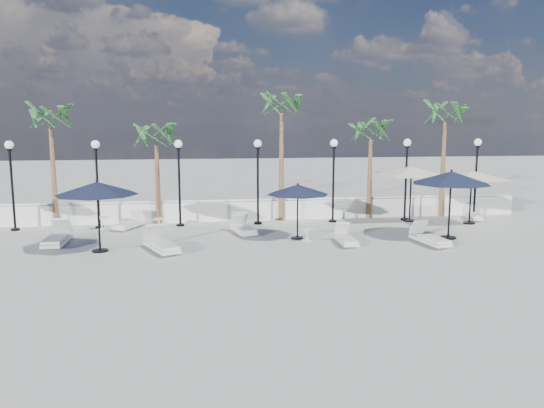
{
  "coord_description": "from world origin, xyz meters",
  "views": [
    {
      "loc": [
        -2.66,
        -17.13,
        4.62
      ],
      "look_at": [
        0.12,
        2.72,
        1.5
      ],
      "focal_mm": 35.0,
      "sensor_mm": 36.0,
      "label": 1
    }
  ],
  "objects": [
    {
      "name": "lounger_1",
      "position": [
        -4.02,
        1.78,
        0.27
      ],
      "size": [
        1.46,
        2.2,
        0.79
      ],
      "rotation": [
        0.0,
        0.0,
        0.42
      ],
      "color": "silver",
      "rests_on": "ground"
    },
    {
      "name": "lounger_4",
      "position": [
        -0.9,
        4.36,
        0.22
      ],
      "size": [
        0.96,
        1.82,
        0.65
      ],
      "rotation": [
        0.0,
        0.0,
        0.24
      ],
      "color": "silver",
      "rests_on": "ground"
    },
    {
      "name": "ground",
      "position": [
        0.0,
        0.0,
        0.0
      ],
      "size": [
        100.0,
        100.0,
        0.0
      ],
      "primitive_type": "plane",
      "color": "#AAAAA5",
      "rests_on": "ground"
    },
    {
      "name": "parasol_navy_mid",
      "position": [
        1.21,
        3.24,
        1.96
      ],
      "size": [
        2.49,
        2.49,
        2.23
      ],
      "color": "black",
      "rests_on": "ground"
    },
    {
      "name": "balustrade",
      "position": [
        0.0,
        7.5,
        0.47
      ],
      "size": [
        26.0,
        0.3,
        1.01
      ],
      "color": "silver",
      "rests_on": "ground"
    },
    {
      "name": "lamppost_2",
      "position": [
        -3.5,
        6.5,
        2.49
      ],
      "size": [
        0.36,
        0.36,
        3.84
      ],
      "color": "black",
      "rests_on": "ground"
    },
    {
      "name": "side_table_1",
      "position": [
        -4.37,
        5.72,
        0.31
      ],
      "size": [
        0.53,
        0.53,
        0.51
      ],
      "color": "silver",
      "rests_on": "ground"
    },
    {
      "name": "side_table_2",
      "position": [
        1.51,
        2.81,
        0.31
      ],
      "size": [
        0.53,
        0.53,
        0.51
      ],
      "color": "silver",
      "rests_on": "ground"
    },
    {
      "name": "lounger_2",
      "position": [
        -5.66,
        6.22,
        0.23
      ],
      "size": [
        1.29,
        1.92,
        0.69
      ],
      "rotation": [
        0.0,
        0.0,
        -0.43
      ],
      "color": "silver",
      "rests_on": "ground"
    },
    {
      "name": "palm_3",
      "position": [
        5.5,
        7.3,
        3.95
      ],
      "size": [
        2.6,
        2.6,
        4.9
      ],
      "color": "brown",
      "rests_on": "ground"
    },
    {
      "name": "lamppost_6",
      "position": [
        10.5,
        6.5,
        2.49
      ],
      "size": [
        0.36,
        0.36,
        3.84
      ],
      "color": "black",
      "rests_on": "ground"
    },
    {
      "name": "lamppost_0",
      "position": [
        -10.5,
        6.5,
        2.49
      ],
      "size": [
        0.36,
        0.36,
        3.84
      ],
      "color": "black",
      "rests_on": "ground"
    },
    {
      "name": "parasol_cream_sq_a",
      "position": [
        9.6,
        5.24,
        2.41
      ],
      "size": [
        5.3,
        5.3,
        2.6
      ],
      "color": "black",
      "rests_on": "ground"
    },
    {
      "name": "lounger_3",
      "position": [
        -0.79,
        4.51,
        0.24
      ],
      "size": [
        0.92,
        1.95,
        0.7
      ],
      "rotation": [
        0.0,
        0.0,
        0.17
      ],
      "color": "silver",
      "rests_on": "ground"
    },
    {
      "name": "side_table_0",
      "position": [
        -6.85,
        6.2,
        0.32
      ],
      "size": [
        0.55,
        0.55,
        0.53
      ],
      "color": "silver",
      "rests_on": "ground"
    },
    {
      "name": "lamppost_4",
      "position": [
        3.5,
        6.5,
        2.49
      ],
      "size": [
        0.36,
        0.36,
        3.84
      ],
      "color": "black",
      "rests_on": "ground"
    },
    {
      "name": "palm_4",
      "position": [
        9.2,
        7.3,
        4.73
      ],
      "size": [
        2.6,
        2.6,
        5.7
      ],
      "color": "brown",
      "rests_on": "ground"
    },
    {
      "name": "lounger_7",
      "position": [
        5.99,
        1.51,
        0.25
      ],
      "size": [
        0.96,
        2.08,
        0.75
      ],
      "rotation": [
        0.0,
        0.0,
        0.16
      ],
      "color": "silver",
      "rests_on": "ground"
    },
    {
      "name": "palm_2",
      "position": [
        1.2,
        7.3,
        5.12
      ],
      "size": [
        2.6,
        2.6,
        6.1
      ],
      "color": "brown",
      "rests_on": "ground"
    },
    {
      "name": "lamppost_1",
      "position": [
        -7.0,
        6.5,
        2.49
      ],
      "size": [
        0.36,
        0.36,
        3.84
      ],
      "color": "black",
      "rests_on": "ground"
    },
    {
      "name": "parasol_navy_right",
      "position": [
        7.2,
        2.43,
        2.43
      ],
      "size": [
        3.08,
        3.08,
        2.76
      ],
      "color": "black",
      "rests_on": "ground"
    },
    {
      "name": "lounger_0",
      "position": [
        -7.99,
        3.36,
        0.27
      ],
      "size": [
        0.71,
        2.16,
        0.81
      ],
      "rotation": [
        0.0,
        0.0,
        -0.0
      ],
      "color": "silver",
      "rests_on": "ground"
    },
    {
      "name": "parasol_navy_left",
      "position": [
        -6.21,
        2.11,
        2.28
      ],
      "size": [
        2.93,
        2.93,
        2.59
      ],
      "color": "black",
      "rests_on": "ground"
    },
    {
      "name": "lamppost_5",
      "position": [
        7.0,
        6.5,
        2.49
      ],
      "size": [
        0.36,
        0.36,
        3.84
      ],
      "color": "black",
      "rests_on": "ground"
    },
    {
      "name": "palm_1",
      "position": [
        -4.5,
        7.3,
        3.75
      ],
      "size": [
        2.6,
        2.6,
        4.7
      ],
      "color": "brown",
      "rests_on": "ground"
    },
    {
      "name": "lamppost_3",
      "position": [
        0.0,
        6.5,
        2.49
      ],
      "size": [
        0.36,
        0.36,
        3.84
      ],
      "color": "black",
      "rests_on": "ground"
    },
    {
      "name": "lounger_6",
      "position": [
        10.29,
        6.22,
        0.23
      ],
      "size": [
        1.09,
        1.94,
        0.69
      ],
      "rotation": [
        0.0,
        0.0,
        -0.29
      ],
      "color": "silver",
      "rests_on": "ground"
    },
    {
      "name": "palm_0",
      "position": [
        -9.0,
        7.3,
        4.53
      ],
      "size": [
        2.6,
        2.6,
        5.5
      ],
      "color": "brown",
      "rests_on": "ground"
    },
    {
      "name": "parasol_cream_sq_b",
      "position": [
        7.13,
        6.2,
        2.56
      ],
      "size": [
        5.52,
        5.52,
        2.77
      ],
      "color": "black",
      "rests_on": "ground"
    },
    {
      "name": "lounger_5",
      "position": [
        2.86,
        2.0,
        0.22
      ],
      "size": [
        0.62,
        1.77,
        0.66
      ],
      "rotation": [
        0.0,
        0.0,
        -0.02
      ],
      "color": "silver",
      "rests_on": "ground"
    }
  ]
}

